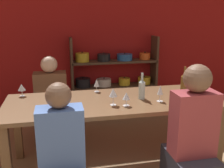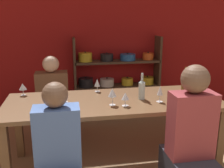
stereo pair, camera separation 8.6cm
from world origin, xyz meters
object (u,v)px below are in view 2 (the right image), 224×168
at_px(wine_glass_red_a, 64,92).
at_px(wine_glass_red_b, 53,95).
at_px(wine_glass_white_c, 183,95).
at_px(wine_glass_empty_a, 112,93).
at_px(person_far_a, 54,109).
at_px(wine_glass_red_c, 125,97).
at_px(person_near_b, 189,156).
at_px(wine_glass_white_a, 160,91).
at_px(shelf_unit, 115,81).
at_px(cell_phone, 188,102).
at_px(wine_glass_empty_b, 97,83).
at_px(dining_table, 114,108).
at_px(wine_glass_white_b, 23,87).
at_px(wine_bottle_green, 185,85).
at_px(wine_bottle_dark, 142,89).

relative_size(wine_glass_red_a, wine_glass_red_b, 0.86).
distance_m(wine_glass_white_c, wine_glass_red_b, 1.26).
xyz_separation_m(wine_glass_empty_a, person_far_a, (-0.64, 0.93, -0.48)).
xyz_separation_m(wine_glass_red_c, person_near_b, (0.43, -0.57, -0.38)).
relative_size(wine_glass_white_a, person_far_a, 0.15).
distance_m(wine_glass_white_a, wine_glass_white_c, 0.25).
height_order(shelf_unit, wine_glass_empty_a, shelf_unit).
bearing_deg(cell_phone, wine_glass_empty_b, 147.60).
distance_m(dining_table, person_far_a, 1.06).
distance_m(wine_glass_red_a, wine_glass_empty_a, 0.51).
height_order(person_far_a, person_near_b, person_near_b).
bearing_deg(dining_table, wine_glass_empty_a, -104.80).
bearing_deg(shelf_unit, wine_glass_white_a, -85.78).
xyz_separation_m(shelf_unit, wine_glass_white_a, (0.13, -1.80, 0.34)).
bearing_deg(person_far_a, wine_glass_red_a, 102.31).
distance_m(wine_glass_white_a, person_far_a, 1.53).
relative_size(shelf_unit, cell_phone, 9.38).
xyz_separation_m(dining_table, wine_glass_white_b, (-0.98, 0.34, 0.19)).
relative_size(wine_glass_white_c, person_far_a, 0.15).
xyz_separation_m(wine_bottle_green, wine_glass_red_c, (-0.72, -0.21, -0.03)).
bearing_deg(wine_glass_red_a, wine_glass_white_b, 145.30).
height_order(wine_glass_white_c, wine_glass_red_c, wine_glass_white_c).
distance_m(wine_glass_red_b, cell_phone, 1.38).
bearing_deg(person_far_a, dining_table, 131.40).
bearing_deg(wine_bottle_dark, shelf_unit, 89.15).
bearing_deg(wine_glass_red_c, cell_phone, -1.07).
bearing_deg(wine_glass_white_b, wine_glass_red_c, -27.38).
distance_m(wine_glass_white_c, cell_phone, 0.20).
distance_m(wine_glass_red_b, person_far_a, 1.03).
bearing_deg(wine_glass_white_c, person_far_a, 139.80).
distance_m(wine_glass_red_a, wine_glass_white_b, 0.56).
distance_m(wine_bottle_dark, wine_glass_white_c, 0.45).
bearing_deg(wine_glass_white_c, dining_table, 152.03).
height_order(shelf_unit, wine_bottle_green, shelf_unit).
relative_size(wine_glass_white_b, wine_glass_red_b, 0.78).
xyz_separation_m(wine_glass_white_b, wine_glass_red_b, (0.35, -0.48, 0.03)).
xyz_separation_m(wine_bottle_green, wine_glass_white_c, (-0.18, -0.33, -0.01)).
distance_m(wine_glass_white_c, wine_glass_empty_b, 1.01).
distance_m(wine_glass_white_b, person_near_b, 1.89).
bearing_deg(wine_glass_red_a, person_near_b, -37.89).
relative_size(wine_glass_red_b, wine_glass_red_c, 1.29).
xyz_separation_m(wine_glass_white_a, wine_glass_red_b, (-1.08, 0.01, 0.01)).
height_order(wine_glass_white_a, person_far_a, person_far_a).
relative_size(wine_glass_white_c, wine_glass_empty_a, 0.99).
xyz_separation_m(wine_glass_empty_a, wine_glass_red_c, (0.12, -0.05, -0.03)).
relative_size(dining_table, person_near_b, 1.79).
bearing_deg(wine_glass_white_a, dining_table, 162.44).
bearing_deg(wine_glass_white_a, wine_bottle_dark, 140.66).
relative_size(wine_glass_white_b, wine_glass_white_c, 0.81).
bearing_deg(wine_glass_red_a, wine_bottle_green, -0.86).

